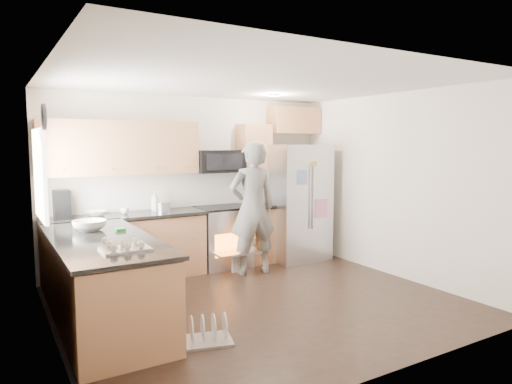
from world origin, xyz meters
TOP-DOWN VIEW (x-y plane):
  - ground at (0.00, 0.00)m, footprint 4.50×4.50m
  - room_shell at (-0.04, 0.02)m, footprint 4.54×4.04m
  - back_cabinet_run at (-0.59, 1.75)m, footprint 4.45×0.64m
  - peninsula at (-1.75, 0.25)m, footprint 0.96×2.36m
  - stove_range at (0.35, 1.69)m, footprint 0.76×0.97m
  - refrigerator at (1.60, 1.47)m, footprint 0.92×0.74m
  - person at (0.54, 1.10)m, footprint 0.75×0.54m
  - dish_rack at (-0.99, -0.69)m, footprint 0.52×0.46m

SIDE VIEW (x-z plane):
  - ground at x=0.00m, z-range 0.00..0.00m
  - dish_rack at x=-0.99m, z-range -0.06..0.21m
  - peninsula at x=-1.75m, z-range -0.05..0.98m
  - stove_range at x=0.35m, z-range -0.22..1.57m
  - refrigerator at x=1.60m, z-range 0.00..1.88m
  - back_cabinet_run at x=-0.59m, z-range -0.29..2.21m
  - person at x=0.54m, z-range 0.00..1.93m
  - room_shell at x=-0.04m, z-range 0.36..2.98m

